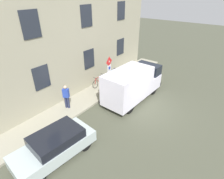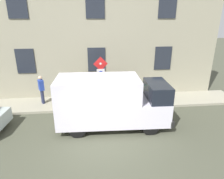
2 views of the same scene
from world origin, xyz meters
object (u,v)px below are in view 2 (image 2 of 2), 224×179
(pedestrian, at_px, (42,89))
(bicycle_blue, at_px, (135,91))
(sign_post_stacked, at_px, (101,76))
(bicycle_red, at_px, (106,93))
(bicycle_green, at_px, (121,92))
(delivery_van, at_px, (111,101))
(litter_bin, at_px, (90,99))

(pedestrian, bearing_deg, bicycle_blue, -22.40)
(sign_post_stacked, distance_m, pedestrian, 3.76)
(sign_post_stacked, xyz_separation_m, pedestrian, (0.95, 3.50, -0.98))
(bicycle_red, bearing_deg, bicycle_green, 178.49)
(delivery_van, bearing_deg, litter_bin, 118.96)
(bicycle_green, distance_m, litter_bin, 2.34)
(pedestrian, bearing_deg, sign_post_stacked, -41.50)
(bicycle_green, xyz_separation_m, bicycle_red, (-0.00, 0.97, 0.00))
(bicycle_red, bearing_deg, delivery_van, 88.65)
(bicycle_green, relative_size, bicycle_red, 1.00)
(delivery_van, relative_size, bicycle_red, 3.15)
(delivery_van, height_order, litter_bin, delivery_van)
(pedestrian, xyz_separation_m, litter_bin, (-0.81, -2.83, -0.48))
(sign_post_stacked, height_order, bicycle_blue, sign_post_stacked)
(bicycle_blue, distance_m, bicycle_red, 1.95)
(bicycle_blue, relative_size, bicycle_red, 1.00)
(delivery_van, bearing_deg, sign_post_stacked, 102.92)
(bicycle_green, bearing_deg, sign_post_stacked, 47.13)
(sign_post_stacked, relative_size, pedestrian, 1.65)
(bicycle_red, height_order, pedestrian, pedestrian)
(bicycle_green, xyz_separation_m, litter_bin, (-1.21, 2.00, 0.08))
(sign_post_stacked, relative_size, litter_bin, 3.16)
(bicycle_blue, xyz_separation_m, pedestrian, (-0.40, 5.80, 0.56))
(bicycle_blue, bearing_deg, litter_bin, 20.13)
(bicycle_green, relative_size, pedestrian, 1.00)
(bicycle_red, relative_size, litter_bin, 1.90)
(sign_post_stacked, relative_size, delivery_van, 0.53)
(delivery_van, relative_size, pedestrian, 3.14)
(bicycle_red, bearing_deg, sign_post_stacked, 73.81)
(sign_post_stacked, distance_m, bicycle_green, 2.44)
(sign_post_stacked, height_order, litter_bin, sign_post_stacked)
(sign_post_stacked, distance_m, litter_bin, 1.62)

